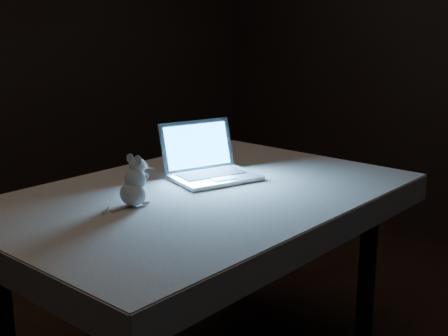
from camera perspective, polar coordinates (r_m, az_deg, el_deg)
table at (r=2.27m, az=-2.03°, el=-11.60°), size 1.58×1.21×0.76m
tablecloth at (r=2.11m, az=-4.26°, el=-3.85°), size 1.62×1.18×0.10m
laptop at (r=2.25m, az=-0.88°, el=1.49°), size 0.33×0.29×0.21m
plush_mouse at (r=1.97m, az=-8.70°, el=-1.23°), size 0.12×0.12×0.17m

